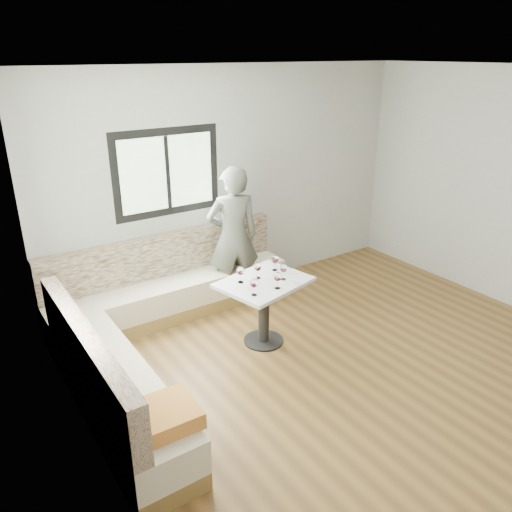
% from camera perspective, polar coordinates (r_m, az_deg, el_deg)
% --- Properties ---
extents(room, '(5.01, 5.01, 2.81)m').
position_cam_1_polar(room, '(4.43, 13.39, 1.80)').
color(room, brown).
rests_on(room, ground).
extents(banquette, '(2.90, 2.80, 0.95)m').
position_cam_1_polar(banquette, '(5.28, -11.99, -7.58)').
color(banquette, olive).
rests_on(banquette, ground).
extents(table, '(1.02, 0.87, 0.73)m').
position_cam_1_polar(table, '(5.24, 0.90, -4.65)').
color(table, black).
rests_on(table, ground).
extents(person, '(0.72, 0.57, 1.72)m').
position_cam_1_polar(person, '(5.98, -2.62, 2.19)').
color(person, '#53574E').
rests_on(person, ground).
extents(olive_ramekin, '(0.10, 0.10, 0.04)m').
position_cam_1_polar(olive_ramekin, '(5.12, -0.49, -2.75)').
color(olive_ramekin, white).
rests_on(olive_ramekin, table).
extents(wine_glass_a, '(0.08, 0.08, 0.18)m').
position_cam_1_polar(wine_glass_a, '(4.81, -0.21, -3.17)').
color(wine_glass_a, white).
rests_on(wine_glass_a, table).
extents(wine_glass_b, '(0.08, 0.08, 0.18)m').
position_cam_1_polar(wine_glass_b, '(4.94, 2.48, -2.43)').
color(wine_glass_b, white).
rests_on(wine_glass_b, table).
extents(wine_glass_c, '(0.08, 0.08, 0.18)m').
position_cam_1_polar(wine_glass_c, '(5.14, 3.17, -1.43)').
color(wine_glass_c, white).
rests_on(wine_glass_c, table).
extents(wine_glass_d, '(0.08, 0.08, 0.18)m').
position_cam_1_polar(wine_glass_d, '(5.16, 0.22, -1.28)').
color(wine_glass_d, white).
rests_on(wine_glass_d, table).
extents(wine_glass_e, '(0.08, 0.08, 0.18)m').
position_cam_1_polar(wine_glass_e, '(5.35, 2.19, -0.43)').
color(wine_glass_e, white).
rests_on(wine_glass_e, table).
extents(wine_glass_f, '(0.08, 0.08, 0.18)m').
position_cam_1_polar(wine_glass_f, '(5.07, -1.79, -1.76)').
color(wine_glass_f, white).
rests_on(wine_glass_f, table).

